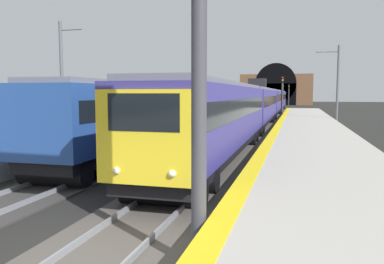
{
  "coord_description": "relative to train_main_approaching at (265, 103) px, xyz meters",
  "views": [
    {
      "loc": [
        -6.37,
        -3.74,
        3.31
      ],
      "look_at": [
        9.81,
        0.62,
        1.65
      ],
      "focal_mm": 36.48,
      "sensor_mm": 36.0,
      "label": 1
    }
  ],
  "objects": [
    {
      "name": "platform_right_edge_strip",
      "position": [
        -41.57,
        -2.49,
        -1.15
      ],
      "size": [
        112.0,
        0.5,
        0.01
      ],
      "primitive_type": "cube",
      "color": "yellow",
      "rests_on": "platform_right"
    },
    {
      "name": "railway_signal_mid",
      "position": [
        3.6,
        -1.88,
        0.99
      ],
      "size": [
        0.39,
        0.38,
        5.49
      ],
      "rotation": [
        0.0,
        0.0,
        3.14
      ],
      "color": "#38383D",
      "rests_on": "ground_plane"
    },
    {
      "name": "train_main_approaching",
      "position": [
        0.0,
        0.0,
        0.0
      ],
      "size": [
        77.34,
        2.81,
        4.73
      ],
      "rotation": [
        0.0,
        0.0,
        3.14
      ],
      "color": "navy",
      "rests_on": "ground_plane"
    },
    {
      "name": "catenary_mast_far",
      "position": [
        -8.87,
        -7.34,
        1.8
      ],
      "size": [
        0.22,
        2.19,
        7.79
      ],
      "color": "#595B60",
      "rests_on": "ground_plane"
    },
    {
      "name": "railway_signal_far",
      "position": [
        42.44,
        -1.88,
        0.91
      ],
      "size": [
        0.39,
        0.38,
        5.34
      ],
      "rotation": [
        0.0,
        0.0,
        3.14
      ],
      "color": "#38383D",
      "rests_on": "ground_plane"
    },
    {
      "name": "train_adjacent_platform",
      "position": [
        -5.45,
        4.59,
        0.01
      ],
      "size": [
        63.2,
        3.02,
        4.75
      ],
      "rotation": [
        0.0,
        0.0,
        0.01
      ],
      "color": "#264C99",
      "rests_on": "ground_plane"
    },
    {
      "name": "tunnel_portal",
      "position": [
        67.48,
        2.3,
        2.26
      ],
      "size": [
        2.26,
        20.55,
        11.95
      ],
      "color": "brown",
      "rests_on": "ground_plane"
    },
    {
      "name": "catenary_mast_near",
      "position": [
        -24.13,
        11.95,
        1.98
      ],
      "size": [
        0.22,
        1.76,
        8.19
      ],
      "color": "#595B60",
      "rests_on": "ground_plane"
    }
  ]
}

